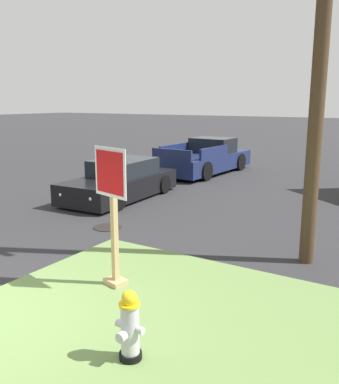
% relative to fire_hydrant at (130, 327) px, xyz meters
% --- Properties ---
extents(grass_corner_patch, '(5.71, 4.49, 0.08)m').
position_rel_fire_hydrant_xyz_m(grass_corner_patch, '(-0.20, 1.12, -0.45)').
color(grass_corner_patch, '#668447').
rests_on(grass_corner_patch, ground).
extents(fire_hydrant, '(0.38, 0.34, 0.87)m').
position_rel_fire_hydrant_xyz_m(fire_hydrant, '(0.00, 0.00, 0.00)').
color(fire_hydrant, black).
rests_on(fire_hydrant, grass_corner_patch).
extents(stop_sign, '(0.77, 0.36, 2.30)m').
position_rel_fire_hydrant_xyz_m(stop_sign, '(-1.49, 1.54, 0.75)').
color(stop_sign, tan).
rests_on(stop_sign, grass_corner_patch).
extents(manhole_cover, '(0.70, 0.70, 0.02)m').
position_rel_fire_hydrant_xyz_m(manhole_cover, '(-3.86, 4.17, -0.48)').
color(manhole_cover, black).
rests_on(manhole_cover, ground).
extents(parked_sedan_black, '(2.10, 4.39, 1.25)m').
position_rel_fire_hydrant_xyz_m(parked_sedan_black, '(-5.64, 6.97, 0.05)').
color(parked_sedan_black, black).
rests_on(parked_sedan_black, ground).
extents(pickup_truck_navy, '(2.31, 5.29, 1.48)m').
position_rel_fire_hydrant_xyz_m(pickup_truck_navy, '(-5.56, 12.81, 0.13)').
color(pickup_truck_navy, '#19234C').
rests_on(pickup_truck_navy, ground).
extents(utility_pole, '(1.81, 0.28, 9.09)m').
position_rel_fire_hydrant_xyz_m(utility_pole, '(0.92, 4.47, 4.29)').
color(utility_pole, '#42301E').
rests_on(utility_pole, ground).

